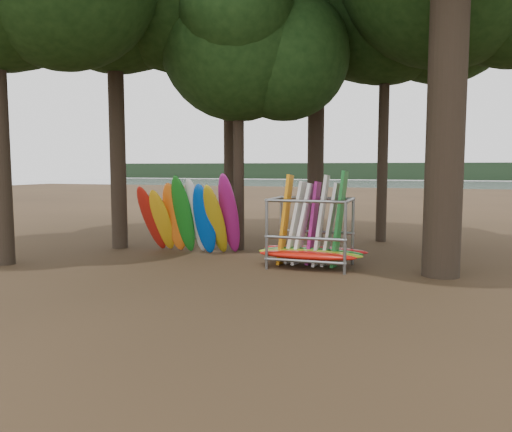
% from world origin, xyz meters
% --- Properties ---
extents(ground, '(120.00, 120.00, 0.00)m').
position_xyz_m(ground, '(0.00, 0.00, 0.00)').
color(ground, '#47331E').
rests_on(ground, ground).
extents(lake, '(160.00, 160.00, 0.00)m').
position_xyz_m(lake, '(0.00, 60.00, 0.00)').
color(lake, gray).
rests_on(lake, ground).
extents(far_shore, '(160.00, 4.00, 4.00)m').
position_xyz_m(far_shore, '(0.00, 110.00, 2.00)').
color(far_shore, black).
rests_on(far_shore, ground).
extents(oak_1, '(8.10, 8.10, 12.88)m').
position_xyz_m(oak_1, '(-3.27, 6.25, 9.33)').
color(oak_1, black).
rests_on(oak_1, ground).
extents(oak_5, '(6.29, 6.29, 9.99)m').
position_xyz_m(oak_5, '(-1.68, 3.17, 7.24)').
color(oak_5, black).
rests_on(oak_5, ground).
extents(kayak_row, '(3.46, 1.89, 2.89)m').
position_xyz_m(kayak_row, '(-2.92, 1.88, 1.24)').
color(kayak_row, red).
rests_on(kayak_row, ground).
extents(storage_rack, '(3.23, 1.57, 2.85)m').
position_xyz_m(storage_rack, '(1.42, 0.98, 0.95)').
color(storage_rack, slate).
rests_on(storage_rack, ground).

